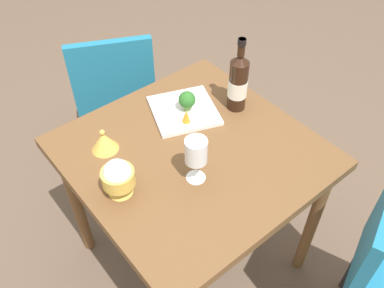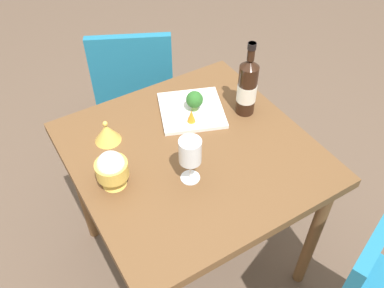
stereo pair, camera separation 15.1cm
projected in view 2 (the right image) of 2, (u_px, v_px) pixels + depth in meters
ground_plane at (192, 254)px, 2.05m from camera, size 8.00×8.00×0.00m
dining_table at (192, 166)px, 1.59m from camera, size 0.85×0.85×0.74m
chair_by_wall at (134, 83)px, 2.17m from camera, size 0.53×0.53×0.85m
wine_bottle at (247, 87)px, 1.60m from camera, size 0.08×0.08×0.32m
wine_glass at (190, 152)px, 1.34m from camera, size 0.08×0.08×0.18m
rice_bowl at (111, 168)px, 1.36m from camera, size 0.11×0.11×0.14m
rice_bowl_lid at (107, 133)px, 1.54m from camera, size 0.10×0.10×0.09m
serving_plate at (191, 110)px, 1.68m from camera, size 0.32×0.32×0.02m
broccoli_floret at (195, 100)px, 1.63m from camera, size 0.07×0.07×0.09m
carrot_garnish_left at (191, 116)px, 1.60m from camera, size 0.03×0.03×0.06m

